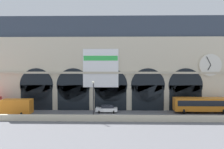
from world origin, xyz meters
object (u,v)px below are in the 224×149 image
car_center (107,109)px  box_truck_west (13,107)px  bus_east (201,104)px  street_lamp_quayside (93,95)px

car_center → box_truck_west: bearing=-170.8°
bus_east → car_center: bearing=-179.6°
car_center → bus_east: bearing=0.4°
bus_east → street_lamp_quayside: 22.20m
box_truck_west → street_lamp_quayside: 16.43m
car_center → bus_east: (19.05, 0.12, 0.98)m
street_lamp_quayside → box_truck_west: bearing=168.4°
box_truck_west → bus_east: 37.13m
box_truck_west → bus_east: size_ratio=0.68×
street_lamp_quayside → bus_east: bearing=16.6°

